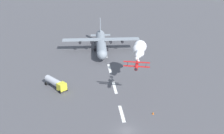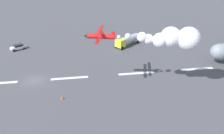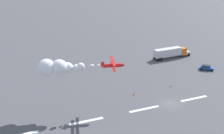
# 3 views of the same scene
# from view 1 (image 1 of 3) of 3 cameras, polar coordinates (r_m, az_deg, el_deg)

# --- Properties ---
(ground_plane) EXTENTS (440.00, 440.00, 0.00)m
(ground_plane) POSITION_cam_1_polar(r_m,az_deg,el_deg) (66.50, 3.03, -13.15)
(ground_plane) COLOR #4C4C51
(ground_plane) RESTS_ON ground
(runway_stripe_5) EXTENTS (8.00, 0.90, 0.01)m
(runway_stripe_5) POSITION_cam_1_polar(r_m,az_deg,el_deg) (72.51, 2.06, -9.70)
(runway_stripe_5) COLOR white
(runway_stripe_5) RESTS_ON ground
(runway_stripe_6) EXTENTS (8.00, 0.90, 0.01)m
(runway_stripe_6) POSITION_cam_1_polar(r_m,az_deg,el_deg) (85.20, 0.56, -4.31)
(runway_stripe_6) COLOR white
(runway_stripe_6) RESTS_ON ground
(runway_stripe_7) EXTENTS (8.00, 0.90, 0.01)m
(runway_stripe_7) POSITION_cam_1_polar(r_m,az_deg,el_deg) (98.49, -0.52, -0.34)
(runway_stripe_7) COLOR white
(runway_stripe_7) RESTS_ON ground
(runway_stripe_8) EXTENTS (8.00, 0.90, 0.01)m
(runway_stripe_8) POSITION_cam_1_polar(r_m,az_deg,el_deg) (112.17, -1.34, 2.68)
(runway_stripe_8) COLOR white
(runway_stripe_8) RESTS_ON ground
(cargo_transport_plane) EXTENTS (28.83, 32.17, 11.15)m
(cargo_transport_plane) POSITION_cam_1_polar(r_m,az_deg,el_deg) (114.28, -2.27, 4.84)
(cargo_transport_plane) COLOR gray
(cargo_transport_plane) RESTS_ON ground
(stunt_biplane_red) EXTENTS (20.07, 9.75, 4.12)m
(stunt_biplane_red) POSITION_cam_1_polar(r_m,az_deg,el_deg) (85.71, 5.71, 3.63)
(stunt_biplane_red) COLOR red
(fuel_tanker_truck) EXTENTS (8.49, 7.45, 2.90)m
(fuel_tanker_truck) POSITION_cam_1_polar(r_m,az_deg,el_deg) (86.02, -11.67, -3.25)
(fuel_tanker_truck) COLOR yellow
(fuel_tanker_truck) RESTS_ON ground
(traffic_cone_far) EXTENTS (0.44, 0.44, 0.75)m
(traffic_cone_far) POSITION_cam_1_polar(r_m,az_deg,el_deg) (72.85, 8.56, -9.46)
(traffic_cone_far) COLOR orange
(traffic_cone_far) RESTS_ON ground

